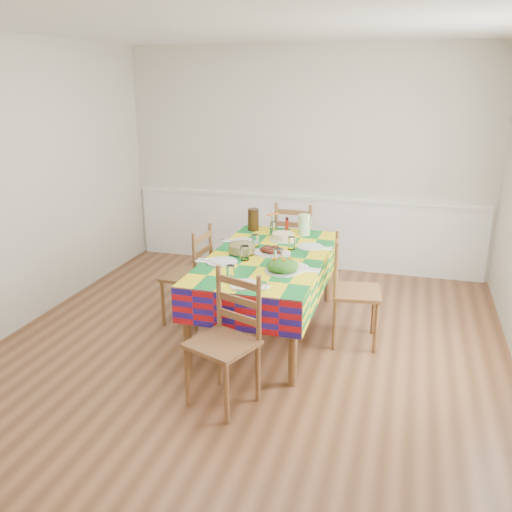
# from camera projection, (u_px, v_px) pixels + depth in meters

# --- Properties ---
(room) EXTENTS (4.58, 5.08, 2.78)m
(room) POSITION_uv_depth(u_px,v_px,m) (243.00, 204.00, 4.33)
(room) COLOR brown
(room) RESTS_ON ground
(wainscot) EXTENTS (4.41, 0.06, 0.92)m
(wainscot) POSITION_uv_depth(u_px,v_px,m) (302.00, 229.00, 6.86)
(wainscot) COLOR white
(wainscot) RESTS_ON room
(dining_table) EXTENTS (1.05, 1.95, 0.76)m
(dining_table) POSITION_uv_depth(u_px,v_px,m) (268.00, 264.00, 5.00)
(dining_table) COLOR brown
(dining_table) RESTS_ON room
(setting_near_head) EXTENTS (0.39, 0.26, 0.12)m
(setting_near_head) POSITION_uv_depth(u_px,v_px,m) (240.00, 280.00, 4.30)
(setting_near_head) COLOR silver
(setting_near_head) RESTS_ON dining_table
(setting_left_near) EXTENTS (0.51, 0.30, 0.13)m
(setting_left_near) POSITION_uv_depth(u_px,v_px,m) (229.00, 259.00, 4.79)
(setting_left_near) COLOR silver
(setting_left_near) RESTS_ON dining_table
(setting_left_far) EXTENTS (0.45, 0.27, 0.12)m
(setting_left_far) POSITION_uv_depth(u_px,v_px,m) (247.00, 241.00, 5.32)
(setting_left_far) COLOR silver
(setting_left_far) RESTS_ON dining_table
(setting_right_near) EXTENTS (0.51, 0.29, 0.13)m
(setting_right_near) POSITION_uv_depth(u_px,v_px,m) (289.00, 263.00, 4.67)
(setting_right_near) COLOR silver
(setting_right_near) RESTS_ON dining_table
(setting_right_far) EXTENTS (0.48, 0.27, 0.12)m
(setting_right_far) POSITION_uv_depth(u_px,v_px,m) (304.00, 245.00, 5.18)
(setting_right_far) COLOR silver
(setting_right_far) RESTS_ON dining_table
(meat_platter) EXTENTS (0.37, 0.26, 0.07)m
(meat_platter) POSITION_uv_depth(u_px,v_px,m) (271.00, 251.00, 5.01)
(meat_platter) COLOR silver
(meat_platter) RESTS_ON dining_table
(salad_platter) EXTENTS (0.30, 0.30, 0.13)m
(salad_platter) POSITION_uv_depth(u_px,v_px,m) (282.00, 266.00, 4.54)
(salad_platter) COLOR silver
(salad_platter) RESTS_ON dining_table
(pasta_bowl) EXTENTS (0.25, 0.25, 0.09)m
(pasta_bowl) POSITION_uv_depth(u_px,v_px,m) (242.00, 249.00, 5.02)
(pasta_bowl) COLOR white
(pasta_bowl) RESTS_ON dining_table
(cake) EXTENTS (0.26, 0.26, 0.07)m
(cake) POSITION_uv_depth(u_px,v_px,m) (283.00, 237.00, 5.44)
(cake) COLOR silver
(cake) RESTS_ON dining_table
(serving_utensils) EXTENTS (0.13, 0.29, 0.01)m
(serving_utensils) POSITION_uv_depth(u_px,v_px,m) (280.00, 259.00, 4.85)
(serving_utensils) COLOR black
(serving_utensils) RESTS_ON dining_table
(flower_vase) EXTENTS (0.14, 0.11, 0.22)m
(flower_vase) POSITION_uv_depth(u_px,v_px,m) (273.00, 224.00, 5.69)
(flower_vase) COLOR white
(flower_vase) RESTS_ON dining_table
(hot_sauce) EXTENTS (0.04, 0.04, 0.16)m
(hot_sauce) POSITION_uv_depth(u_px,v_px,m) (287.00, 224.00, 5.73)
(hot_sauce) COLOR #B2210E
(hot_sauce) RESTS_ON dining_table
(green_pitcher) EXTENTS (0.12, 0.12, 0.21)m
(green_pitcher) POSITION_uv_depth(u_px,v_px,m) (304.00, 225.00, 5.60)
(green_pitcher) COLOR #C1E5A2
(green_pitcher) RESTS_ON dining_table
(tea_pitcher) EXTENTS (0.12, 0.12, 0.23)m
(tea_pitcher) POSITION_uv_depth(u_px,v_px,m) (253.00, 220.00, 5.76)
(tea_pitcher) COLOR black
(tea_pitcher) RESTS_ON dining_table
(name_card) EXTENTS (0.08, 0.03, 0.02)m
(name_card) POSITION_uv_depth(u_px,v_px,m) (237.00, 289.00, 4.15)
(name_card) COLOR silver
(name_card) RESTS_ON dining_table
(chair_near) EXTENTS (0.56, 0.55, 1.00)m
(chair_near) POSITION_uv_depth(u_px,v_px,m) (226.00, 341.00, 3.93)
(chair_near) COLOR brown
(chair_near) RESTS_ON room
(chair_far) EXTENTS (0.45, 0.43, 1.01)m
(chair_far) POSITION_uv_depth(u_px,v_px,m) (295.00, 245.00, 6.17)
(chair_far) COLOR brown
(chair_far) RESTS_ON room
(chair_left) EXTENTS (0.43, 0.45, 0.97)m
(chair_left) POSITION_uv_depth(u_px,v_px,m) (191.00, 276.00, 5.26)
(chair_left) COLOR brown
(chair_left) RESTS_ON room
(chair_right) EXTENTS (0.47, 0.49, 1.00)m
(chair_right) POSITION_uv_depth(u_px,v_px,m) (351.00, 291.00, 4.85)
(chair_right) COLOR brown
(chair_right) RESTS_ON room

